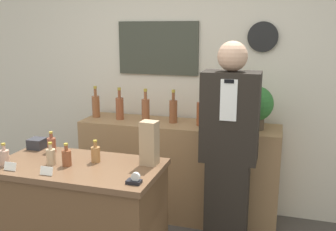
% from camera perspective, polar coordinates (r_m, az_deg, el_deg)
% --- Properties ---
extents(back_wall, '(5.20, 0.09, 2.70)m').
position_cam_1_polar(back_wall, '(3.80, 1.59, 5.93)').
color(back_wall, beige).
rests_on(back_wall, ground_plane).
extents(back_shelf, '(1.91, 0.47, 0.95)m').
position_cam_1_polar(back_shelf, '(3.72, 1.56, -8.27)').
color(back_shelf, '#9E754C').
rests_on(back_shelf, ground_plane).
extents(display_counter, '(1.17, 0.62, 0.91)m').
position_cam_1_polar(display_counter, '(2.87, -13.15, -15.80)').
color(display_counter, brown).
rests_on(display_counter, ground_plane).
extents(shopkeeper, '(0.44, 0.28, 1.74)m').
position_cam_1_polar(shopkeeper, '(3.02, 9.25, -5.62)').
color(shopkeeper, black).
rests_on(shopkeeper, ground_plane).
extents(potted_plant, '(0.31, 0.31, 0.39)m').
position_cam_1_polar(potted_plant, '(3.41, 13.22, 1.55)').
color(potted_plant, '#4C3D2D').
rests_on(potted_plant, back_shelf).
extents(paper_bag, '(0.12, 0.11, 0.31)m').
position_cam_1_polar(paper_bag, '(2.57, -2.85, -4.21)').
color(paper_bag, tan).
rests_on(paper_bag, display_counter).
extents(tape_dispenser, '(0.09, 0.06, 0.07)m').
position_cam_1_polar(tape_dispenser, '(2.31, -5.12, -9.77)').
color(tape_dispenser, black).
rests_on(tape_dispenser, display_counter).
extents(price_card_left, '(0.09, 0.02, 0.06)m').
position_cam_1_polar(price_card_left, '(2.71, -22.92, -7.15)').
color(price_card_left, white).
rests_on(price_card_left, display_counter).
extents(price_card_right, '(0.09, 0.02, 0.06)m').
position_cam_1_polar(price_card_right, '(2.55, -18.03, -8.03)').
color(price_card_right, white).
rests_on(price_card_right, display_counter).
extents(gift_box, '(0.12, 0.12, 0.08)m').
position_cam_1_polar(gift_box, '(3.12, -19.30, -4.05)').
color(gift_box, '#2D2D33').
rests_on(gift_box, display_counter).
extents(counter_bottle_0, '(0.06, 0.06, 0.16)m').
position_cam_1_polar(counter_bottle_0, '(2.81, -23.65, -5.85)').
color(counter_bottle_0, tan).
rests_on(counter_bottle_0, display_counter).
extents(counter_bottle_1, '(0.06, 0.06, 0.16)m').
position_cam_1_polar(counter_bottle_1, '(2.99, -17.32, -4.22)').
color(counter_bottle_1, brown).
rests_on(counter_bottle_1, display_counter).
extents(counter_bottle_2, '(0.06, 0.06, 0.16)m').
position_cam_1_polar(counter_bottle_2, '(2.72, -17.40, -5.93)').
color(counter_bottle_2, tan).
rests_on(counter_bottle_2, display_counter).
extents(counter_bottle_3, '(0.06, 0.06, 0.16)m').
position_cam_1_polar(counter_bottle_3, '(2.66, -15.18, -6.18)').
color(counter_bottle_3, brown).
rests_on(counter_bottle_3, display_counter).
extents(counter_bottle_4, '(0.06, 0.06, 0.16)m').
position_cam_1_polar(counter_bottle_4, '(2.69, -10.98, -5.75)').
color(counter_bottle_4, '#A36F3E').
rests_on(counter_bottle_4, display_counter).
extents(shelf_bottle_0, '(0.08, 0.08, 0.32)m').
position_cam_1_polar(shelf_bottle_0, '(3.87, -10.94, 1.51)').
color(shelf_bottle_0, brown).
rests_on(shelf_bottle_0, back_shelf).
extents(shelf_bottle_1, '(0.08, 0.08, 0.32)m').
position_cam_1_polar(shelf_bottle_1, '(3.73, -7.38, 1.22)').
color(shelf_bottle_1, brown).
rests_on(shelf_bottle_1, back_shelf).
extents(shelf_bottle_2, '(0.08, 0.08, 0.32)m').
position_cam_1_polar(shelf_bottle_2, '(3.63, -3.44, 0.98)').
color(shelf_bottle_2, brown).
rests_on(shelf_bottle_2, back_shelf).
extents(shelf_bottle_3, '(0.08, 0.08, 0.32)m').
position_cam_1_polar(shelf_bottle_3, '(3.57, 0.81, 0.79)').
color(shelf_bottle_3, brown).
rests_on(shelf_bottle_3, back_shelf).
extents(shelf_bottle_4, '(0.08, 0.08, 0.32)m').
position_cam_1_polar(shelf_bottle_4, '(3.48, 5.00, 0.42)').
color(shelf_bottle_4, brown).
rests_on(shelf_bottle_4, back_shelf).
extents(shelf_bottle_5, '(0.08, 0.08, 0.32)m').
position_cam_1_polar(shelf_bottle_5, '(3.46, 9.52, 0.22)').
color(shelf_bottle_5, brown).
rests_on(shelf_bottle_5, back_shelf).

